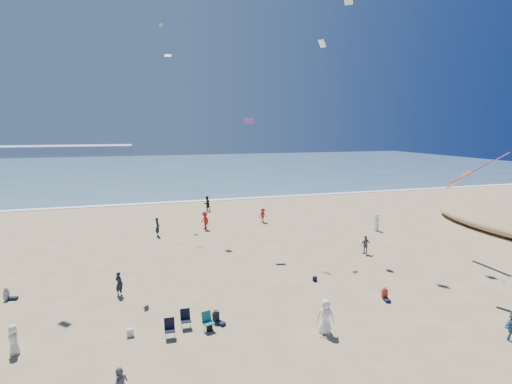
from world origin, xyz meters
name	(u,v)px	position (x,y,z in m)	size (l,w,h in m)	color
ocean	(151,169)	(0.00, 95.00, 0.03)	(220.00, 100.00, 0.06)	#476B84
surf_line	(167,203)	(0.00, 45.00, 0.04)	(220.00, 1.20, 0.08)	white
standing_flyers	(264,249)	(5.59, 17.58, 0.87)	(30.13, 45.01, 1.92)	white
seated_group	(276,344)	(1.94, 4.53, 0.42)	(23.22, 21.57, 0.84)	white
chair_cluster	(188,324)	(-1.79, 7.62, 0.50)	(2.68, 1.41, 1.00)	black
white_tote	(130,333)	(-4.68, 8.10, 0.20)	(0.35, 0.20, 0.40)	silver
black_backpack	(209,327)	(-0.71, 7.48, 0.19)	(0.30, 0.22, 0.38)	black
navy_bag	(315,279)	(7.52, 12.12, 0.17)	(0.28, 0.18, 0.34)	black
kites_aloft	(342,74)	(10.00, 13.74, 14.17)	(41.60, 40.66, 23.61)	yellow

